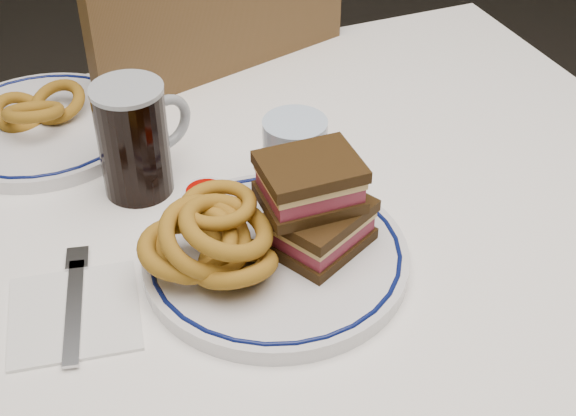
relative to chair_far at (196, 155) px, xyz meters
name	(u,v)px	position (x,y,z in m)	size (l,w,h in m)	color
dining_table	(223,286)	(-0.10, -0.48, 0.12)	(1.27, 0.87, 0.75)	white
chair_far	(196,155)	(0.00, 0.00, 0.00)	(0.54, 0.54, 0.96)	#432F15
main_plate	(276,257)	(-0.06, -0.57, 0.24)	(0.30, 0.30, 0.02)	silver
reuben_sandwich	(315,205)	(-0.01, -0.57, 0.30)	(0.13, 0.12, 0.11)	black
onion_rings_main	(213,242)	(-0.13, -0.58, 0.29)	(0.15, 0.14, 0.10)	brown
ketchup_ramekin	(206,200)	(-0.11, -0.48, 0.27)	(0.06, 0.06, 0.03)	silver
beer_mug	(135,138)	(-0.17, -0.37, 0.31)	(0.13, 0.09, 0.15)	black
water_glass	(295,164)	(0.00, -0.48, 0.29)	(0.08, 0.08, 0.12)	#AAC0DB
far_plate	(42,127)	(-0.27, -0.20, 0.24)	(0.28, 0.28, 0.02)	silver
onion_rings_far	(37,109)	(-0.27, -0.19, 0.27)	(0.14, 0.12, 0.08)	brown
napkin_fork	(75,310)	(-0.29, -0.56, 0.23)	(0.15, 0.18, 0.01)	white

